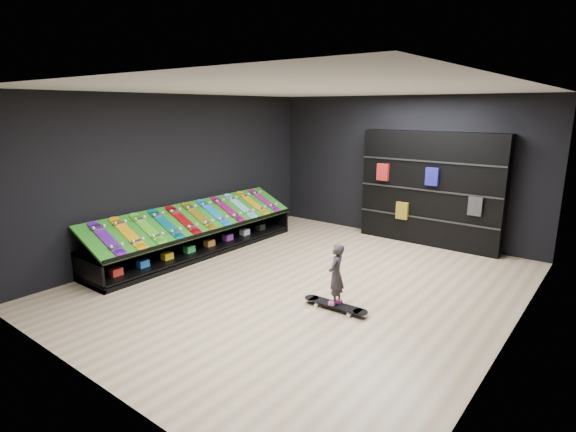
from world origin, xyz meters
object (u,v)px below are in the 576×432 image
Objects in this scene: display_rack at (198,240)px; floor_skateboard at (335,307)px; back_shelving at (430,189)px; child at (336,286)px.

display_rack is 3.50m from floor_skateboard.
display_rack is at bearing -134.57° from back_shelving.
back_shelving is at bearing 45.43° from display_rack.
child is (0.00, 0.00, 0.31)m from floor_skateboard.
floor_skateboard is 1.87× the size of child.
back_shelving is at bearing 171.32° from child.
floor_skateboard is at bearing -87.25° from back_shelving.
child is at bearing 0.00° from floor_skateboard.
back_shelving reaches higher than floor_skateboard.
back_shelving is at bearing 90.87° from floor_skateboard.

